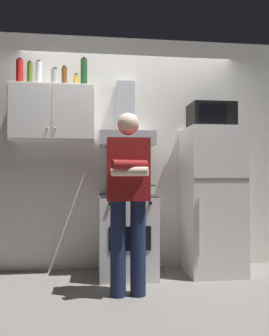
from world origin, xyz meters
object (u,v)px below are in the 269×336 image
(bottle_canister_steel, at_px, (55,78))
(bottle_vodka_clear, at_px, (39,74))
(range_hood, at_px, (126,129))
(bottle_spice_jar, at_px, (76,81))
(person_standing, at_px, (128,195))
(bottle_soda_red, at_px, (20,72))
(refrigerator, at_px, (212,200))
(bottle_olive_oil, at_px, (30,74))
(bottle_wine_green, at_px, (84,73))
(microwave, at_px, (211,116))
(stove_oven, at_px, (127,235))
(upper_cabinet, at_px, (53,114))
(cooking_pot, at_px, (141,189))
(bottle_beer_brown, at_px, (64,77))

(bottle_canister_steel, relative_size, bottle_vodka_clear, 0.71)
(range_hood, height_order, bottle_vodka_clear, bottle_vodka_clear)
(bottle_canister_steel, relative_size, bottle_spice_jar, 1.35)
(person_standing, distance_m, bottle_soda_red, 1.85)
(refrigerator, distance_m, bottle_olive_oil, 2.44)
(person_standing, xyz_separation_m, bottle_wine_green, (-0.42, 0.75, 1.31))
(range_hood, relative_size, bottle_vodka_clear, 2.51)
(refrigerator, height_order, bottle_vodka_clear, bottle_vodka_clear)
(person_standing, relative_size, bottle_canister_steel, 7.74)
(person_standing, distance_m, bottle_vodka_clear, 1.76)
(bottle_soda_red, bearing_deg, microwave, -2.76)
(microwave, bearing_deg, range_hood, 173.54)
(range_hood, bearing_deg, person_standing, -93.91)
(bottle_canister_steel, xyz_separation_m, bottle_soda_red, (-0.37, -0.03, 0.04))
(range_hood, xyz_separation_m, person_standing, (-0.05, -0.73, -0.70))
(range_hood, relative_size, bottle_olive_oil, 2.77)
(microwave, bearing_deg, stove_oven, -178.85)
(upper_cabinet, bearing_deg, bottle_wine_green, 3.23)
(cooking_pot, xyz_separation_m, bottle_canister_steel, (-0.92, 0.27, 1.22))
(microwave, xyz_separation_m, cooking_pot, (-0.82, -0.14, -0.81))
(bottle_wine_green, bearing_deg, stove_oven, -16.96)
(stove_oven, xyz_separation_m, bottle_spice_jar, (-0.56, 0.14, 1.69))
(bottle_beer_brown, bearing_deg, bottle_olive_oil, -175.51)
(person_standing, xyz_separation_m, bottle_soda_red, (-1.11, 0.73, 1.29))
(microwave, relative_size, bottle_soda_red, 1.63)
(bottle_soda_red, bearing_deg, bottle_vodka_clear, 14.16)
(microwave, distance_m, bottle_wine_green, 1.50)
(cooking_pot, relative_size, bottle_wine_green, 0.93)
(bottle_spice_jar, bearing_deg, person_standing, -55.78)
(refrigerator, distance_m, bottle_spice_jar, 2.01)
(bottle_spice_jar, height_order, bottle_beer_brown, bottle_beer_brown)
(cooking_pot, distance_m, bottle_beer_brown, 1.50)
(bottle_olive_oil, relative_size, bottle_wine_green, 0.79)
(bottle_wine_green, bearing_deg, range_hood, -2.10)
(bottle_canister_steel, height_order, bottle_vodka_clear, bottle_vodka_clear)
(bottle_soda_red, height_order, bottle_wine_green, bottle_wine_green)
(upper_cabinet, xyz_separation_m, bottle_wine_green, (0.33, 0.02, 0.46))
(refrigerator, relative_size, person_standing, 0.98)
(refrigerator, bearing_deg, bottle_olive_oil, 176.60)
(bottle_wine_green, bearing_deg, bottle_spice_jar, -178.71)
(upper_cabinet, relative_size, bottle_beer_brown, 3.74)
(bottle_wine_green, bearing_deg, microwave, -5.02)
(bottle_canister_steel, bearing_deg, bottle_olive_oil, -174.26)
(bottle_soda_red, distance_m, bottle_wine_green, 0.69)
(bottle_vodka_clear, bearing_deg, bottle_beer_brown, -4.27)
(bottle_canister_steel, bearing_deg, person_standing, -45.56)
(refrigerator, xyz_separation_m, bottle_olive_oil, (-2.00, 0.12, 1.38))
(range_hood, relative_size, bottle_beer_brown, 3.12)
(bottle_vodka_clear, relative_size, bottle_soda_red, 1.01)
(person_standing, bearing_deg, range_hood, 86.09)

